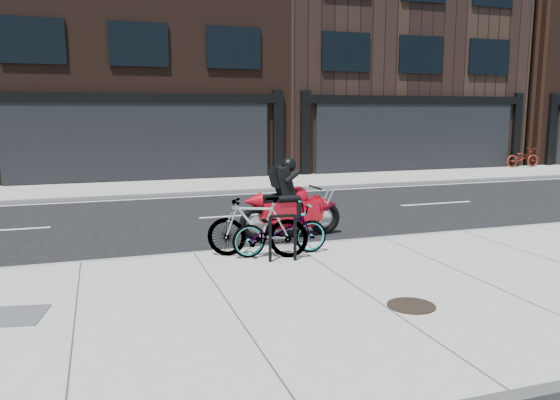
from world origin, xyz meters
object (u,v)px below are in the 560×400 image
object	(u,v)px
bicycle_rear	(257,227)
utility_grate	(13,316)
manhole_cover	(411,306)
motorcycle	(295,204)
bike_rack	(283,234)
bicycle_far	(522,157)
bicycle_front	(280,230)

from	to	relation	value
bicycle_rear	utility_grate	size ratio (longest dim) A/B	2.46
bicycle_rear	manhole_cover	distance (m)	3.42
bicycle_rear	manhole_cover	world-z (taller)	bicycle_rear
motorcycle	utility_grate	size ratio (longest dim) A/B	3.18
manhole_cover	utility_grate	xyz separation A→B (m)	(-5.10, 1.30, 0.00)
bike_rack	bicycle_far	xyz separation A→B (m)	(16.09, 12.03, -0.04)
bike_rack	bicycle_front	world-z (taller)	bicycle_front
motorcycle	manhole_cover	bearing A→B (deg)	-93.20
manhole_cover	bicycle_far	bearing A→B (deg)	44.19
utility_grate	bicycle_front	bearing A→B (deg)	23.24
bicycle_far	utility_grate	bearing A→B (deg)	126.15
bike_rack	manhole_cover	size ratio (longest dim) A/B	1.28
bike_rack	manhole_cover	world-z (taller)	bike_rack
bicycle_front	manhole_cover	world-z (taller)	bicycle_front
motorcycle	utility_grate	xyz separation A→B (m)	(-5.23, -3.70, -0.58)
bicycle_front	utility_grate	size ratio (longest dim) A/B	2.42
bike_rack	bicycle_rear	distance (m)	0.55
manhole_cover	utility_grate	distance (m)	5.27
bicycle_rear	motorcycle	xyz separation A→B (m)	(1.41, 1.87, 0.04)
manhole_cover	bicycle_front	bearing A→B (deg)	105.21
bike_rack	motorcycle	world-z (taller)	motorcycle
bicycle_rear	utility_grate	distance (m)	4.27
bicycle_far	bicycle_rear	bearing A→B (deg)	127.82
motorcycle	bike_rack	bearing A→B (deg)	-116.72
bicycle_rear	bicycle_far	world-z (taller)	bicycle_rear
bike_rack	utility_grate	distance (m)	4.42
bicycle_front	bicycle_far	world-z (taller)	bicycle_front
bicycle_front	bicycle_rear	size ratio (longest dim) A/B	0.98
bike_rack	motorcycle	xyz separation A→B (m)	(1.07, 2.30, 0.09)
bicycle_far	utility_grate	size ratio (longest dim) A/B	2.32
bike_rack	bicycle_rear	bearing A→B (deg)	128.90
bike_rack	bicycle_front	size ratio (longest dim) A/B	0.47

